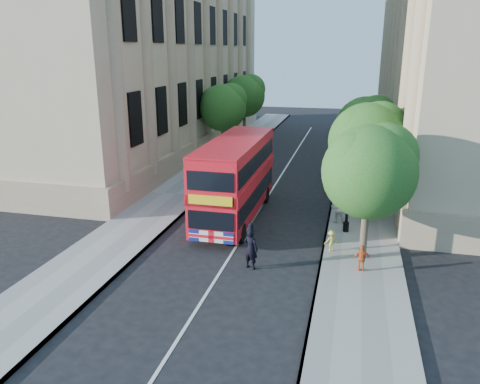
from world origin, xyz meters
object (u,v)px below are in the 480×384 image
Objects in this scene: box_van at (227,171)px; woman_pedestrian at (338,208)px; police_constable at (251,249)px; double_decker_bus at (236,177)px; lamp_post at (349,186)px.

woman_pedestrian is (7.42, -4.79, -0.40)m from box_van.
woman_pedestrian is at bearing -100.50° from police_constable.
box_van reaches higher than woman_pedestrian.
double_decker_bus reaches higher than box_van.
double_decker_bus is at bearing -2.81° from woman_pedestrian.
lamp_post is 6.07m from double_decker_bus.
woman_pedestrian is (3.36, 6.24, 0.03)m from police_constable.
lamp_post reaches higher than double_decker_bus.
lamp_post is 1.08× the size of box_van.
police_constable is at bearing -70.01° from double_decker_bus.
woman_pedestrian is (-0.48, 1.24, -1.58)m from lamp_post.
lamp_post is at bearing 104.76° from woman_pedestrian.
police_constable is (-3.84, -5.00, -1.61)m from lamp_post.
woman_pedestrian is (5.52, 0.34, -1.45)m from double_decker_bus.
police_constable is 1.12× the size of woman_pedestrian.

